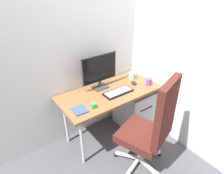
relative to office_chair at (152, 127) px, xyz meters
The scene contains 13 objects.
ground_plane 0.96m from the office_chair, 91.74° to the left, with size 8.00×8.00×0.00m, color #4C4C51.
wall_back 1.33m from the office_chair, 91.18° to the left, with size 3.04×0.04×2.80m, color silver.
wall_side_right 1.14m from the office_chair, 35.64° to the left, with size 0.04×2.35×2.80m, color silver.
desk 0.73m from the office_chair, 91.74° to the left, with size 1.33×0.64×0.72m.
office_chair is the anchor object (origin of this frame).
filing_cabinet 0.88m from the office_chair, 60.05° to the left, with size 0.44×0.51×0.59m.
monitor 0.97m from the office_chair, 93.99° to the left, with size 0.50×0.16×0.46m.
keyboard 0.65m from the office_chair, 86.22° to the left, with size 0.39×0.17×0.03m.
mouse 0.79m from the office_chair, 62.38° to the left, with size 0.06×0.09×0.04m, color black.
pen_holder 0.96m from the office_chair, 61.48° to the left, with size 0.10×0.10×0.16m.
notebook 0.81m from the office_chair, 132.06° to the left, with size 0.14×0.17×0.02m, color #334C8C.
coffee_mug 0.77m from the office_chair, 47.55° to the left, with size 0.11×0.07×0.09m.
desk_clamp_accessory 0.68m from the office_chair, 125.03° to the left, with size 0.05×0.05×0.06m, color #3FAD59.
Camera 1 is at (-1.26, -1.75, 2.01)m, focal length 30.99 mm.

